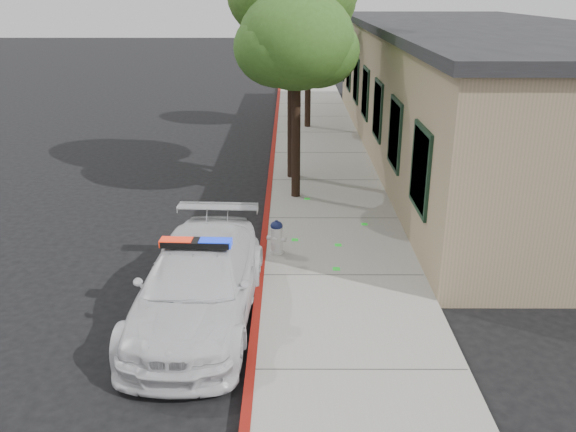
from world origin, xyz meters
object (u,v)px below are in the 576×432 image
at_px(clapboard_building, 479,93).
at_px(police_car, 198,283).
at_px(street_tree_far, 309,26).
at_px(street_tree_near, 297,45).
at_px(fire_hydrant, 276,237).

height_order(clapboard_building, police_car, clapboard_building).
bearing_deg(street_tree_far, street_tree_near, -93.80).
relative_size(clapboard_building, fire_hydrant, 29.45).
xyz_separation_m(fire_hydrant, street_tree_far, (0.99, 11.97, 3.44)).
distance_m(clapboard_building, fire_hydrant, 10.33).
height_order(police_car, street_tree_far, street_tree_far).
distance_m(clapboard_building, street_tree_far, 6.91).
bearing_deg(street_tree_near, clapboard_building, 36.68).
relative_size(police_car, street_tree_far, 0.93).
distance_m(police_car, fire_hydrant, 2.67).
bearing_deg(police_car, clapboard_building, 56.55).
height_order(clapboard_building, street_tree_far, street_tree_far).
bearing_deg(police_car, street_tree_far, 83.93).
xyz_separation_m(clapboard_building, fire_hydrant, (-6.34, -7.99, -1.62)).
bearing_deg(clapboard_building, police_car, -126.27).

